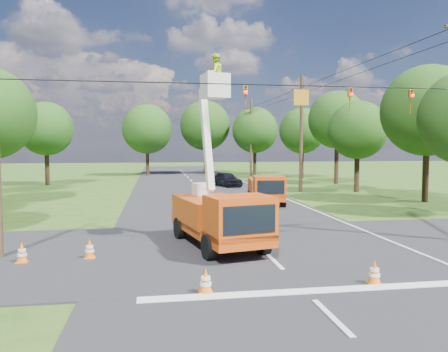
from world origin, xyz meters
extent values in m
plane|color=#2D4A16|center=(0.00, 20.00, 0.00)|extent=(140.00, 140.00, 0.00)
cube|color=black|center=(0.00, 20.00, 0.00)|extent=(12.00, 100.00, 0.06)
cube|color=black|center=(0.00, 2.00, 0.00)|extent=(56.00, 10.00, 0.07)
cube|color=silver|center=(0.00, -3.20, 0.00)|extent=(9.00, 0.45, 0.02)
cube|color=silver|center=(5.60, 20.00, 0.00)|extent=(0.12, 90.00, 0.02)
cube|color=#C93C0E|center=(-1.56, 2.65, 0.72)|extent=(3.43, 6.31, 0.45)
cube|color=#C93C0E|center=(-1.10, 0.55, 1.50)|extent=(2.51, 2.13, 1.50)
cube|color=black|center=(-0.91, -0.27, 1.54)|extent=(1.86, 0.47, 0.95)
cube|color=#C93C0E|center=(-1.73, 3.43, 1.35)|extent=(3.08, 4.11, 1.00)
cylinder|color=black|center=(-2.17, 0.57, 0.46)|extent=(0.51, 0.96, 0.92)
cylinder|color=black|center=(-0.13, 1.02, 0.46)|extent=(0.51, 0.96, 0.92)
cylinder|color=black|center=(-2.99, 4.27, 0.46)|extent=(0.51, 0.96, 0.92)
cylinder|color=black|center=(-0.94, 4.72, 0.46)|extent=(0.51, 0.96, 0.92)
cube|color=silver|center=(-1.97, 4.50, 2.09)|extent=(0.89, 0.89, 0.55)
cube|color=silver|center=(-1.85, 3.96, 4.29)|extent=(0.56, 1.36, 4.32)
cube|color=silver|center=(-1.62, 2.94, 6.33)|extent=(1.13, 1.13, 0.95)
imported|color=#C6E526|center=(-1.62, 2.94, 6.79)|extent=(0.99, 0.92, 1.62)
cube|color=#C93C0E|center=(3.51, 14.74, 0.65)|extent=(2.68, 5.61, 0.40)
cube|color=#C93C0E|center=(3.25, 12.82, 1.35)|extent=(2.16, 1.78, 1.35)
cube|color=black|center=(3.15, 12.06, 1.39)|extent=(1.70, 0.28, 0.85)
cube|color=#C93C0E|center=(3.60, 15.45, 1.21)|extent=(2.54, 3.58, 0.90)
cylinder|color=black|center=(2.34, 13.17, 0.41)|extent=(0.40, 0.86, 0.83)
cylinder|color=black|center=(4.21, 12.92, 0.41)|extent=(0.40, 0.86, 0.83)
cylinder|color=black|center=(2.80, 16.56, 0.41)|extent=(0.40, 0.86, 0.83)
cylinder|color=black|center=(4.67, 16.30, 0.41)|extent=(0.40, 0.86, 0.83)
imported|color=#FF5F15|center=(-2.10, 2.12, 0.85)|extent=(0.74, 0.67, 1.69)
imported|color=black|center=(2.90, 27.67, 0.71)|extent=(2.92, 4.47, 1.42)
cone|color=orange|center=(-2.68, -2.87, 0.38)|extent=(0.36, 0.36, 0.70)
cube|color=orange|center=(-2.68, -2.87, 0.04)|extent=(0.38, 0.38, 0.04)
cylinder|color=white|center=(-2.68, -2.87, 0.44)|extent=(0.26, 0.26, 0.09)
cylinder|color=white|center=(-2.68, -2.87, 0.29)|extent=(0.31, 0.31, 0.09)
cone|color=orange|center=(2.20, -2.83, 0.38)|extent=(0.36, 0.36, 0.70)
cube|color=orange|center=(2.20, -2.83, 0.04)|extent=(0.38, 0.38, 0.04)
cylinder|color=white|center=(2.20, -2.83, 0.44)|extent=(0.26, 0.26, 0.09)
cylinder|color=white|center=(2.20, -2.83, 0.29)|extent=(0.31, 0.31, 0.09)
cone|color=orange|center=(0.45, 6.99, 0.38)|extent=(0.36, 0.36, 0.70)
cube|color=orange|center=(0.45, 6.99, 0.04)|extent=(0.38, 0.38, 0.04)
cylinder|color=white|center=(0.45, 6.99, 0.44)|extent=(0.26, 0.26, 0.09)
cylinder|color=white|center=(0.45, 6.99, 0.29)|extent=(0.31, 0.31, 0.09)
cone|color=orange|center=(2.00, 10.76, 0.38)|extent=(0.36, 0.36, 0.70)
cube|color=orange|center=(2.00, 10.76, 0.04)|extent=(0.38, 0.38, 0.04)
cylinder|color=white|center=(2.00, 10.76, 0.44)|extent=(0.26, 0.26, 0.09)
cylinder|color=white|center=(2.00, 10.76, 0.29)|extent=(0.31, 0.31, 0.09)
cone|color=orange|center=(-6.31, 1.42, 0.38)|extent=(0.36, 0.36, 0.70)
cube|color=orange|center=(-6.31, 1.42, 0.04)|extent=(0.38, 0.38, 0.04)
cylinder|color=white|center=(-6.31, 1.42, 0.44)|extent=(0.26, 0.26, 0.09)
cylinder|color=white|center=(-6.31, 1.42, 0.29)|extent=(0.31, 0.31, 0.09)
cone|color=orange|center=(-8.51, 1.19, 0.38)|extent=(0.36, 0.36, 0.70)
cube|color=orange|center=(-8.51, 1.19, 0.04)|extent=(0.38, 0.38, 0.04)
cylinder|color=white|center=(-8.51, 1.19, 0.44)|extent=(0.26, 0.26, 0.09)
cylinder|color=white|center=(-8.51, 1.19, 0.29)|extent=(0.31, 0.31, 0.09)
cone|color=orange|center=(4.88, 15.69, 0.38)|extent=(0.36, 0.36, 0.70)
cube|color=orange|center=(4.88, 15.69, 0.04)|extent=(0.38, 0.38, 0.04)
cylinder|color=white|center=(4.88, 15.69, 0.44)|extent=(0.26, 0.26, 0.09)
cylinder|color=white|center=(4.88, 15.69, 0.29)|extent=(0.31, 0.31, 0.09)
cylinder|color=#4C3823|center=(8.50, 22.00, 5.00)|extent=(0.30, 0.30, 10.00)
cube|color=#4C3823|center=(8.50, 22.00, 8.80)|extent=(1.80, 0.12, 0.12)
cylinder|color=#4C3823|center=(8.50, 42.00, 5.00)|extent=(0.30, 0.30, 10.00)
cube|color=#4C3823|center=(8.50, 42.00, 8.80)|extent=(1.80, 0.12, 0.12)
cylinder|color=black|center=(-0.50, 2.00, 6.30)|extent=(18.00, 0.04, 0.04)
cube|color=#B78116|center=(1.60, 2.00, 5.85)|extent=(0.60, 0.05, 0.60)
imported|color=#B78116|center=(-0.60, 2.00, 5.75)|extent=(0.16, 0.20, 1.00)
sphere|color=#FF0C0C|center=(-0.60, 1.88, 6.00)|extent=(0.14, 0.14, 0.14)
imported|color=#B78116|center=(3.60, 2.00, 5.75)|extent=(0.16, 0.20, 1.00)
sphere|color=#FF0C0C|center=(3.60, 1.88, 6.00)|extent=(0.14, 0.14, 0.14)
imported|color=#B78116|center=(6.20, 2.00, 5.75)|extent=(0.16, 0.20, 1.00)
sphere|color=#FF0C0C|center=(6.20, 1.88, 6.00)|extent=(0.14, 0.14, 0.14)
cylinder|color=#382616|center=(-14.80, 32.00, 2.02)|extent=(0.44, 0.44, 4.05)
sphere|color=#1F4B14|center=(-14.80, 32.00, 5.70)|extent=(5.40, 5.40, 5.40)
cylinder|color=#382616|center=(15.00, 14.00, 2.29)|extent=(0.44, 0.44, 4.58)
sphere|color=#1F4B14|center=(15.00, 14.00, 6.45)|extent=(6.40, 6.40, 6.40)
cylinder|color=#382616|center=(13.20, 21.00, 1.89)|extent=(0.44, 0.44, 3.78)
sphere|color=#1F4B14|center=(13.20, 21.00, 5.33)|extent=(5.00, 5.00, 5.00)
cylinder|color=#382616|center=(14.80, 29.00, 2.38)|extent=(0.44, 0.44, 4.75)
sphere|color=#1F4B14|center=(14.80, 29.00, 6.70)|extent=(6.00, 6.00, 6.00)
cylinder|color=#382616|center=(13.80, 37.00, 2.07)|extent=(0.44, 0.44, 4.14)
sphere|color=#1F4B14|center=(13.80, 37.00, 5.83)|extent=(5.60, 5.60, 5.60)
cylinder|color=#382616|center=(-5.00, 45.00, 2.20)|extent=(0.44, 0.44, 4.40)
sphere|color=#1F4B14|center=(-5.00, 45.00, 6.20)|extent=(6.60, 6.60, 6.60)
cylinder|color=#382616|center=(3.00, 47.00, 2.42)|extent=(0.44, 0.44, 4.84)
sphere|color=#1F4B14|center=(3.00, 47.00, 6.82)|extent=(7.00, 7.00, 7.00)
cylinder|color=#382616|center=(9.50, 44.00, 2.16)|extent=(0.44, 0.44, 4.31)
sphere|color=#1F4B14|center=(9.50, 44.00, 6.08)|extent=(6.20, 6.20, 6.20)
camera|label=1|loc=(-3.99, -14.31, 4.00)|focal=35.00mm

